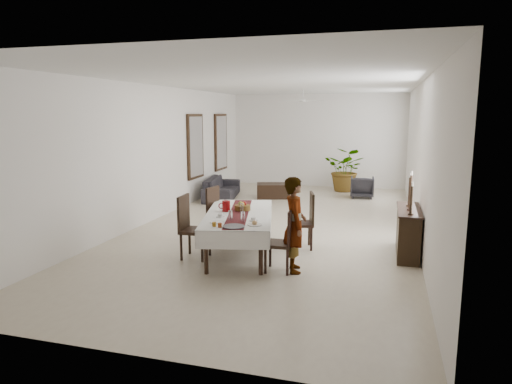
% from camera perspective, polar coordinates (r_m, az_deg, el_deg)
% --- Properties ---
extents(floor, '(6.00, 12.00, 0.00)m').
position_cam_1_polar(floor, '(10.54, 2.68, -4.17)').
color(floor, beige).
rests_on(floor, ground).
extents(ceiling, '(6.00, 12.00, 0.02)m').
position_cam_1_polar(ceiling, '(10.24, 2.83, 13.48)').
color(ceiling, white).
rests_on(ceiling, wall_back).
extents(wall_back, '(6.00, 0.02, 3.20)m').
position_cam_1_polar(wall_back, '(16.15, 7.67, 6.38)').
color(wall_back, white).
rests_on(wall_back, floor).
extents(wall_front, '(6.00, 0.02, 3.20)m').
position_cam_1_polar(wall_front, '(4.69, -14.32, -2.11)').
color(wall_front, white).
rests_on(wall_front, floor).
extents(wall_left, '(0.02, 12.00, 3.20)m').
position_cam_1_polar(wall_left, '(11.33, -12.23, 4.82)').
color(wall_left, white).
rests_on(wall_left, floor).
extents(wall_right, '(0.02, 12.00, 3.20)m').
position_cam_1_polar(wall_right, '(10.02, 19.74, 3.84)').
color(wall_right, white).
rests_on(wall_right, floor).
extents(dining_table_top, '(1.52, 2.54, 0.05)m').
position_cam_1_polar(dining_table_top, '(8.31, -2.16, -2.89)').
color(dining_table_top, black).
rests_on(dining_table_top, table_leg_fl).
extents(table_leg_fl, '(0.08, 0.08, 0.69)m').
position_cam_1_polar(table_leg_fl, '(7.37, -6.25, -7.60)').
color(table_leg_fl, black).
rests_on(table_leg_fl, floor).
extents(table_leg_fr, '(0.08, 0.08, 0.69)m').
position_cam_1_polar(table_leg_fr, '(7.29, 0.60, -7.73)').
color(table_leg_fr, black).
rests_on(table_leg_fr, floor).
extents(table_leg_bl, '(0.08, 0.08, 0.69)m').
position_cam_1_polar(table_leg_bl, '(9.53, -4.23, -3.55)').
color(table_leg_bl, black).
rests_on(table_leg_bl, floor).
extents(table_leg_br, '(0.08, 0.08, 0.69)m').
position_cam_1_polar(table_leg_br, '(9.47, 1.03, -3.61)').
color(table_leg_br, black).
rests_on(table_leg_br, floor).
extents(tablecloth_top, '(1.74, 2.76, 0.01)m').
position_cam_1_polar(tablecloth_top, '(8.30, -2.16, -2.69)').
color(tablecloth_top, silver).
rests_on(tablecloth_top, dining_table_top).
extents(tablecloth_drape_left, '(0.61, 2.49, 0.30)m').
position_cam_1_polar(tablecloth_drape_left, '(8.40, -6.11, -3.60)').
color(tablecloth_drape_left, white).
rests_on(tablecloth_drape_left, dining_table_top).
extents(tablecloth_drape_right, '(0.61, 2.49, 0.30)m').
position_cam_1_polar(tablecloth_drape_right, '(8.31, 1.84, -3.69)').
color(tablecloth_drape_right, silver).
rests_on(tablecloth_drape_right, dining_table_top).
extents(tablecloth_drape_near, '(1.14, 0.28, 0.30)m').
position_cam_1_polar(tablecloth_drape_near, '(7.10, -2.97, -6.04)').
color(tablecloth_drape_near, white).
rests_on(tablecloth_drape_near, dining_table_top).
extents(tablecloth_drape_far, '(1.14, 0.28, 0.30)m').
position_cam_1_polar(tablecloth_drape_far, '(9.57, -1.55, -1.88)').
color(tablecloth_drape_far, silver).
rests_on(tablecloth_drape_far, dining_table_top).
extents(table_runner, '(0.92, 2.49, 0.00)m').
position_cam_1_polar(table_runner, '(8.30, -2.16, -2.64)').
color(table_runner, maroon).
rests_on(table_runner, tablecloth_top).
extents(red_pitcher, '(0.18, 0.18, 0.20)m').
position_cam_1_polar(red_pitcher, '(8.44, -3.76, -1.76)').
color(red_pitcher, maroon).
rests_on(red_pitcher, tablecloth_top).
extents(pitcher_handle, '(0.12, 0.05, 0.12)m').
position_cam_1_polar(pitcher_handle, '(8.45, -4.33, -1.75)').
color(pitcher_handle, maroon).
rests_on(pitcher_handle, red_pitcher).
extents(wine_glass_near, '(0.07, 0.07, 0.17)m').
position_cam_1_polar(wine_glass_near, '(7.64, -1.66, -3.08)').
color(wine_glass_near, white).
rests_on(wine_glass_near, tablecloth_top).
extents(wine_glass_mid, '(0.07, 0.07, 0.17)m').
position_cam_1_polar(wine_glass_mid, '(7.76, -3.21, -2.90)').
color(wine_glass_mid, white).
rests_on(wine_glass_mid, tablecloth_top).
extents(wine_glass_far, '(0.07, 0.07, 0.17)m').
position_cam_1_polar(wine_glass_far, '(8.32, -1.80, -2.02)').
color(wine_glass_far, white).
rests_on(wine_glass_far, tablecloth_top).
extents(teacup_right, '(0.09, 0.09, 0.06)m').
position_cam_1_polar(teacup_right, '(7.69, -0.30, -3.41)').
color(teacup_right, white).
rests_on(teacup_right, saucer_right).
extents(saucer_right, '(0.15, 0.15, 0.01)m').
position_cam_1_polar(saucer_right, '(7.70, -0.30, -3.58)').
color(saucer_right, silver).
rests_on(saucer_right, tablecloth_top).
extents(teacup_left, '(0.09, 0.09, 0.06)m').
position_cam_1_polar(teacup_left, '(7.98, -4.49, -2.95)').
color(teacup_left, silver).
rests_on(teacup_left, saucer_left).
extents(saucer_left, '(0.15, 0.15, 0.01)m').
position_cam_1_polar(saucer_left, '(7.99, -4.48, -3.12)').
color(saucer_left, silver).
rests_on(saucer_left, tablecloth_top).
extents(plate_near_right, '(0.24, 0.24, 0.01)m').
position_cam_1_polar(plate_near_right, '(7.41, -0.18, -4.11)').
color(plate_near_right, white).
rests_on(plate_near_right, tablecloth_top).
extents(bread_near_right, '(0.09, 0.09, 0.09)m').
position_cam_1_polar(bread_near_right, '(7.40, -0.18, -3.90)').
color(bread_near_right, tan).
rests_on(bread_near_right, plate_near_right).
extents(plate_near_left, '(0.24, 0.24, 0.01)m').
position_cam_1_polar(plate_near_left, '(7.61, -4.84, -3.78)').
color(plate_near_left, white).
rests_on(plate_near_left, tablecloth_top).
extents(plate_far_left, '(0.24, 0.24, 0.01)m').
position_cam_1_polar(plate_far_left, '(8.86, -3.93, -1.82)').
color(plate_far_left, white).
rests_on(plate_far_left, tablecloth_top).
extents(serving_tray, '(0.36, 0.36, 0.02)m').
position_cam_1_polar(serving_tray, '(7.29, -2.81, -4.34)').
color(serving_tray, '#404145').
rests_on(serving_tray, tablecloth_top).
extents(jam_jar_a, '(0.06, 0.06, 0.07)m').
position_cam_1_polar(jam_jar_a, '(7.27, -4.54, -4.16)').
color(jam_jar_a, '#923A15').
rests_on(jam_jar_a, tablecloth_top).
extents(jam_jar_b, '(0.06, 0.06, 0.07)m').
position_cam_1_polar(jam_jar_b, '(7.34, -5.26, -4.04)').
color(jam_jar_b, '#9B6616').
rests_on(jam_jar_b, tablecloth_top).
extents(fruit_basket, '(0.30, 0.30, 0.10)m').
position_cam_1_polar(fruit_basket, '(8.52, -1.70, -1.97)').
color(fruit_basket, brown).
rests_on(fruit_basket, tablecloth_top).
extents(fruit_red, '(0.09, 0.09, 0.09)m').
position_cam_1_polar(fruit_red, '(8.53, -1.49, -1.46)').
color(fruit_red, maroon).
rests_on(fruit_red, fruit_basket).
extents(fruit_green, '(0.08, 0.08, 0.08)m').
position_cam_1_polar(fruit_green, '(8.54, -1.95, -1.44)').
color(fruit_green, olive).
rests_on(fruit_green, fruit_basket).
extents(fruit_yellow, '(0.08, 0.08, 0.08)m').
position_cam_1_polar(fruit_yellow, '(8.46, -1.73, -1.55)').
color(fruit_yellow, gold).
rests_on(fruit_yellow, fruit_basket).
extents(chair_right_near_seat, '(0.45, 0.45, 0.05)m').
position_cam_1_polar(chair_right_near_seat, '(7.44, 2.85, -6.49)').
color(chair_right_near_seat, black).
rests_on(chair_right_near_seat, chair_right_near_leg_fl).
extents(chair_right_near_leg_fl, '(0.04, 0.04, 0.43)m').
position_cam_1_polar(chair_right_near_leg_fl, '(7.31, 3.94, -8.78)').
color(chair_right_near_leg_fl, black).
rests_on(chair_right_near_leg_fl, floor).
extents(chair_right_near_leg_fr, '(0.04, 0.04, 0.43)m').
position_cam_1_polar(chair_right_near_leg_fr, '(7.65, 4.43, -7.94)').
color(chair_right_near_leg_fr, black).
rests_on(chair_right_near_leg_fr, floor).
extents(chair_right_near_leg_bl, '(0.04, 0.04, 0.43)m').
position_cam_1_polar(chair_right_near_leg_bl, '(7.38, 1.18, -8.57)').
color(chair_right_near_leg_bl, black).
rests_on(chair_right_near_leg_bl, floor).
extents(chair_right_near_leg_br, '(0.04, 0.04, 0.43)m').
position_cam_1_polar(chair_right_near_leg_br, '(7.71, 1.79, -7.76)').
color(chair_right_near_leg_br, black).
rests_on(chair_right_near_leg_br, floor).
extents(chair_right_near_back, '(0.05, 0.44, 0.56)m').
position_cam_1_polar(chair_right_near_back, '(7.33, 4.39, -4.36)').
color(chair_right_near_back, black).
rests_on(chair_right_near_back, chair_right_near_seat).
extents(chair_right_far_seat, '(0.56, 0.56, 0.05)m').
position_cam_1_polar(chair_right_far_seat, '(8.71, 5.61, -3.97)').
color(chair_right_far_seat, black).
rests_on(chair_right_far_seat, chair_right_far_leg_fl).
extents(chair_right_far_leg_fl, '(0.06, 0.06, 0.45)m').
position_cam_1_polar(chair_right_far_leg_fl, '(8.62, 6.93, -5.87)').
color(chair_right_far_leg_fl, black).
rests_on(chair_right_far_leg_fl, floor).
extents(chair_right_far_leg_fr, '(0.06, 0.06, 0.45)m').
position_cam_1_polar(chair_right_far_leg_fr, '(8.97, 6.65, -5.24)').
color(chair_right_far_leg_fr, black).
rests_on(chair_right_far_leg_fr, floor).
extents(chair_right_far_leg_bl, '(0.06, 0.06, 0.45)m').
position_cam_1_polar(chair_right_far_leg_bl, '(8.58, 4.46, -5.90)').
color(chair_right_far_leg_bl, black).
rests_on(chair_right_far_leg_bl, floor).
extents(chair_right_far_leg_br, '(0.06, 0.06, 0.45)m').
position_cam_1_polar(chair_right_far_leg_br, '(8.94, 4.28, -5.26)').
color(chair_right_far_leg_br, black).
rests_on(chair_right_far_leg_br, floor).
extents(chair_right_far_back, '(0.16, 0.45, 0.58)m').
position_cam_1_polar(chair_right_far_back, '(8.67, 7.00, -1.98)').
color(chair_right_far_back, black).
rests_on(chair_right_far_back, chair_right_far_seat).
extents(chair_left_near_seat, '(0.49, 0.49, 0.05)m').
position_cam_1_polar(chair_left_near_seat, '(8.15, -7.59, -4.82)').
color(chair_left_near_seat, black).
rests_on(chair_left_near_seat, chair_left_near_leg_fl).
extents(chair_left_near_leg_fl, '(0.05, 0.05, 0.47)m').
position_cam_1_polar(chair_left_near_leg_fl, '(8.46, -8.30, -6.13)').
color(chair_left_near_leg_fl, black).
rests_on(chair_left_near_leg_fl, floor).
extents(chair_left_near_leg_fr, '(0.05, 0.05, 0.47)m').
position_cam_1_polar(chair_left_near_leg_fr, '(8.12, -9.33, -6.85)').
color(chair_left_near_leg_fr, black).
rests_on(chair_left_near_leg_fr, floor).
extents(chair_left_near_leg_bl, '(0.05, 0.05, 0.47)m').
position_cam_1_polar(chair_left_near_leg_bl, '(8.33, -5.80, -6.33)').
color(chair_left_near_leg_bl, black).
rests_on(chair_left_near_leg_bl, floor).
extents(chair_left_near_leg_br, '(0.05, 0.05, 0.47)m').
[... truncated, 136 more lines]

